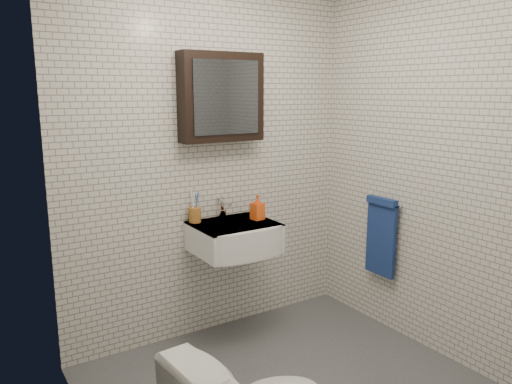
% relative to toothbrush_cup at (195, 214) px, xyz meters
% --- Properties ---
extents(room_shell, '(2.22, 2.02, 2.51)m').
position_rel_toothbrush_cup_xyz_m(room_shell, '(0.16, -0.94, 0.56)').
color(room_shell, silver).
rests_on(room_shell, ground).
extents(washbasin, '(0.55, 0.50, 0.20)m').
position_rel_toothbrush_cup_xyz_m(washbasin, '(0.21, -0.21, -0.15)').
color(washbasin, white).
rests_on(washbasin, room_shell).
extents(faucet, '(0.06, 0.20, 0.15)m').
position_rel_toothbrush_cup_xyz_m(faucet, '(0.21, -0.01, 0.01)').
color(faucet, silver).
rests_on(faucet, washbasin).
extents(mirror_cabinet, '(0.60, 0.15, 0.60)m').
position_rel_toothbrush_cup_xyz_m(mirror_cabinet, '(0.21, -0.01, 0.79)').
color(mirror_cabinet, black).
rests_on(mirror_cabinet, room_shell).
extents(towel_rail, '(0.09, 0.30, 0.58)m').
position_rel_toothbrush_cup_xyz_m(towel_rail, '(1.21, -0.59, -0.18)').
color(towel_rail, silver).
rests_on(towel_rail, room_shell).
extents(toothbrush_cup, '(0.10, 0.10, 0.23)m').
position_rel_toothbrush_cup_xyz_m(toothbrush_cup, '(0.00, 0.00, 0.00)').
color(toothbrush_cup, '#A36728').
rests_on(toothbrush_cup, washbasin).
extents(soap_bottle, '(0.09, 0.09, 0.18)m').
position_rel_toothbrush_cup_xyz_m(soap_bottle, '(0.41, -0.17, 0.03)').
color(soap_bottle, orange).
rests_on(soap_bottle, washbasin).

